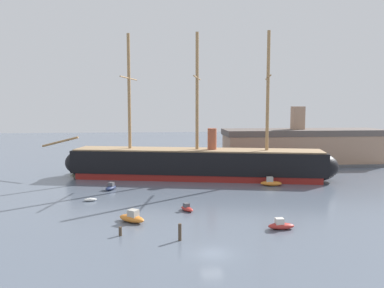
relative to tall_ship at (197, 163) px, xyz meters
name	(u,v)px	position (x,y,z in m)	size (l,w,h in m)	color
ground_plane	(212,254)	(-3.32, -46.57, -3.68)	(400.00, 400.00, 0.00)	slate
tall_ship	(197,163)	(0.00, 0.00, 0.00)	(69.56, 21.05, 33.81)	maroon
motorboat_foreground_left	(132,218)	(-13.38, -33.10, -3.01)	(4.74, 4.35, 1.92)	orange
motorboat_foreground_right	(281,225)	(7.68, -38.47, -3.13)	(3.75, 1.57, 1.57)	#B22D28
motorboat_near_centre	(187,208)	(-4.70, -27.78, -3.24)	(2.53, 3.25, 1.27)	#B22D28
dinghy_mid_left	(90,200)	(-21.60, -19.54, -3.41)	(2.44, 1.37, 0.55)	silver
motorboat_alongside_bow	(111,187)	(-18.89, -10.36, -3.16)	(2.70, 3.87, 1.50)	#1E284C
motorboat_alongside_stern	(271,183)	(14.95, -9.65, -3.01)	(4.86, 2.82, 1.92)	orange
motorboat_far_left	(79,171)	(-29.01, 9.61, -2.99)	(4.96, 2.65, 1.98)	gold
dinghy_far_right	(297,173)	(25.51, 3.16, -3.45)	(2.00, 1.94, 0.46)	#B22D28
dinghy_distant_centre	(189,167)	(-0.39, 15.54, -3.37)	(2.55, 2.75, 0.62)	#236670
mooring_piling_nearest	(180,232)	(-6.79, -41.74, -2.57)	(0.44, 0.44, 2.22)	#4C3D2D
mooring_piling_left_pair	(120,231)	(-14.60, -39.13, -3.08)	(0.43, 0.43, 1.20)	#4C3D2D
dockside_warehouse_right	(302,147)	(32.59, 18.43, 1.46)	(49.04, 14.61, 16.80)	#565659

